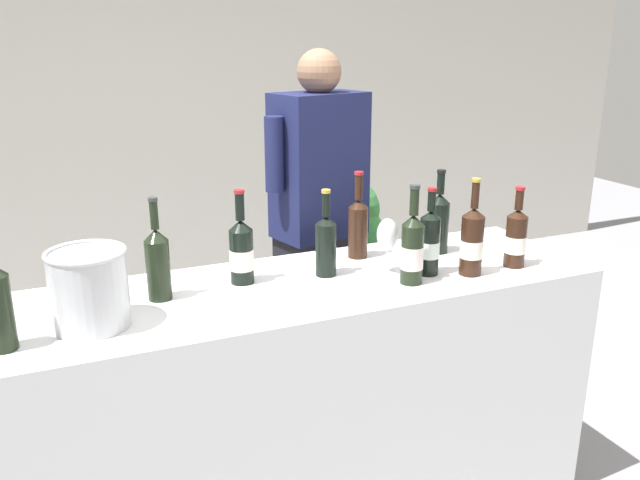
{
  "coord_description": "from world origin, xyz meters",
  "views": [
    {
      "loc": [
        -0.74,
        -1.95,
        1.8
      ],
      "look_at": [
        0.09,
        0.0,
        1.13
      ],
      "focal_mm": 36.21,
      "sensor_mm": 36.0,
      "label": 1
    }
  ],
  "objects_px": {
    "wine_bottle_7": "(516,238)",
    "person_server": "(319,250)",
    "wine_bottle_1": "(326,244)",
    "wine_bottle_0": "(412,249)",
    "wine_glass": "(387,237)",
    "wine_bottle_2": "(158,262)",
    "wine_bottle_5": "(472,241)",
    "potted_shrub": "(345,261)",
    "ice_bucket": "(89,288)",
    "wine_bottle_4": "(241,251)",
    "wine_bottle_9": "(430,242)",
    "wine_bottle_8": "(358,226)",
    "wine_bottle_6": "(439,221)"
  },
  "relations": [
    {
      "from": "wine_bottle_5",
      "to": "wine_bottle_7",
      "type": "xyz_separation_m",
      "value": [
        0.2,
        0.01,
        -0.01
      ]
    },
    {
      "from": "wine_bottle_1",
      "to": "wine_bottle_6",
      "type": "bearing_deg",
      "value": 7.22
    },
    {
      "from": "wine_bottle_6",
      "to": "wine_bottle_4",
      "type": "bearing_deg",
      "value": -178.75
    },
    {
      "from": "wine_bottle_1",
      "to": "wine_bottle_0",
      "type": "bearing_deg",
      "value": -37.86
    },
    {
      "from": "wine_bottle_7",
      "to": "person_server",
      "type": "xyz_separation_m",
      "value": [
        -0.46,
        0.78,
        -0.23
      ]
    },
    {
      "from": "wine_bottle_9",
      "to": "potted_shrub",
      "type": "xyz_separation_m",
      "value": [
        0.17,
        1.06,
        -0.44
      ]
    },
    {
      "from": "wine_bottle_0",
      "to": "wine_glass",
      "type": "relative_size",
      "value": 1.7
    },
    {
      "from": "wine_bottle_4",
      "to": "wine_bottle_9",
      "type": "bearing_deg",
      "value": -15.94
    },
    {
      "from": "wine_bottle_7",
      "to": "wine_glass",
      "type": "distance_m",
      "value": 0.49
    },
    {
      "from": "wine_bottle_4",
      "to": "wine_bottle_9",
      "type": "height_order",
      "value": "wine_bottle_4"
    },
    {
      "from": "wine_bottle_1",
      "to": "potted_shrub",
      "type": "xyz_separation_m",
      "value": [
        0.52,
        0.92,
        -0.44
      ]
    },
    {
      "from": "person_server",
      "to": "potted_shrub",
      "type": "relative_size",
      "value": 1.58
    },
    {
      "from": "wine_bottle_2",
      "to": "wine_bottle_6",
      "type": "xyz_separation_m",
      "value": [
        1.1,
        0.06,
        0.0
      ]
    },
    {
      "from": "wine_bottle_5",
      "to": "wine_bottle_9",
      "type": "distance_m",
      "value": 0.15
    },
    {
      "from": "wine_bottle_1",
      "to": "wine_bottle_7",
      "type": "xyz_separation_m",
      "value": [
        0.69,
        -0.19,
        -0.01
      ]
    },
    {
      "from": "wine_bottle_0",
      "to": "wine_bottle_8",
      "type": "distance_m",
      "value": 0.33
    },
    {
      "from": "wine_bottle_0",
      "to": "wine_bottle_9",
      "type": "xyz_separation_m",
      "value": [
        0.1,
        0.05,
        -0.0
      ]
    },
    {
      "from": "wine_bottle_4",
      "to": "ice_bucket",
      "type": "distance_m",
      "value": 0.54
    },
    {
      "from": "wine_bottle_4",
      "to": "wine_bottle_7",
      "type": "xyz_separation_m",
      "value": [
        0.98,
        -0.24,
        -0.0
      ]
    },
    {
      "from": "wine_glass",
      "to": "ice_bucket",
      "type": "distance_m",
      "value": 1.02
    },
    {
      "from": "ice_bucket",
      "to": "wine_bottle_1",
      "type": "bearing_deg",
      "value": 8.75
    },
    {
      "from": "wine_bottle_4",
      "to": "wine_bottle_8",
      "type": "xyz_separation_m",
      "value": [
        0.49,
        0.09,
        0.01
      ]
    },
    {
      "from": "wine_bottle_4",
      "to": "wine_glass",
      "type": "distance_m",
      "value": 0.52
    },
    {
      "from": "wine_bottle_6",
      "to": "wine_bottle_9",
      "type": "height_order",
      "value": "wine_bottle_6"
    },
    {
      "from": "wine_bottle_5",
      "to": "potted_shrub",
      "type": "bearing_deg",
      "value": 88.38
    },
    {
      "from": "wine_glass",
      "to": "ice_bucket",
      "type": "height_order",
      "value": "ice_bucket"
    },
    {
      "from": "wine_bottle_9",
      "to": "potted_shrub",
      "type": "height_order",
      "value": "wine_bottle_9"
    },
    {
      "from": "wine_bottle_2",
      "to": "wine_bottle_4",
      "type": "distance_m",
      "value": 0.29
    },
    {
      "from": "wine_bottle_0",
      "to": "wine_bottle_9",
      "type": "relative_size",
      "value": 1.09
    },
    {
      "from": "ice_bucket",
      "to": "potted_shrub",
      "type": "relative_size",
      "value": 0.21
    },
    {
      "from": "wine_bottle_4",
      "to": "wine_bottle_6",
      "type": "distance_m",
      "value": 0.81
    },
    {
      "from": "wine_bottle_7",
      "to": "wine_bottle_5",
      "type": "bearing_deg",
      "value": -177.77
    },
    {
      "from": "wine_bottle_6",
      "to": "wine_bottle_7",
      "type": "height_order",
      "value": "wine_bottle_6"
    },
    {
      "from": "wine_bottle_0",
      "to": "wine_glass",
      "type": "xyz_separation_m",
      "value": [
        -0.03,
        0.12,
        0.01
      ]
    },
    {
      "from": "wine_bottle_5",
      "to": "potted_shrub",
      "type": "distance_m",
      "value": 1.2
    },
    {
      "from": "wine_bottle_2",
      "to": "ice_bucket",
      "type": "bearing_deg",
      "value": -148.75
    },
    {
      "from": "person_server",
      "to": "wine_bottle_6",
      "type": "bearing_deg",
      "value": -61.5
    },
    {
      "from": "wine_bottle_4",
      "to": "wine_glass",
      "type": "relative_size",
      "value": 1.62
    },
    {
      "from": "wine_bottle_1",
      "to": "ice_bucket",
      "type": "distance_m",
      "value": 0.82
    },
    {
      "from": "wine_bottle_5",
      "to": "potted_shrub",
      "type": "relative_size",
      "value": 0.32
    },
    {
      "from": "wine_glass",
      "to": "potted_shrub",
      "type": "xyz_separation_m",
      "value": [
        0.31,
        0.99,
        -0.46
      ]
    },
    {
      "from": "wine_bottle_0",
      "to": "wine_bottle_1",
      "type": "bearing_deg",
      "value": 142.14
    },
    {
      "from": "wine_bottle_7",
      "to": "potted_shrub",
      "type": "bearing_deg",
      "value": 98.7
    },
    {
      "from": "wine_bottle_1",
      "to": "potted_shrub",
      "type": "distance_m",
      "value": 1.14
    },
    {
      "from": "wine_glass",
      "to": "wine_bottle_2",
      "type": "bearing_deg",
      "value": 174.47
    },
    {
      "from": "wine_bottle_1",
      "to": "wine_bottle_8",
      "type": "relative_size",
      "value": 0.93
    },
    {
      "from": "person_server",
      "to": "potted_shrub",
      "type": "height_order",
      "value": "person_server"
    },
    {
      "from": "wine_bottle_0",
      "to": "wine_bottle_8",
      "type": "relative_size",
      "value": 1.03
    },
    {
      "from": "wine_bottle_4",
      "to": "wine_bottle_6",
      "type": "height_order",
      "value": "same"
    },
    {
      "from": "wine_bottle_7",
      "to": "wine_glass",
      "type": "bearing_deg",
      "value": 165.82
    }
  ]
}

